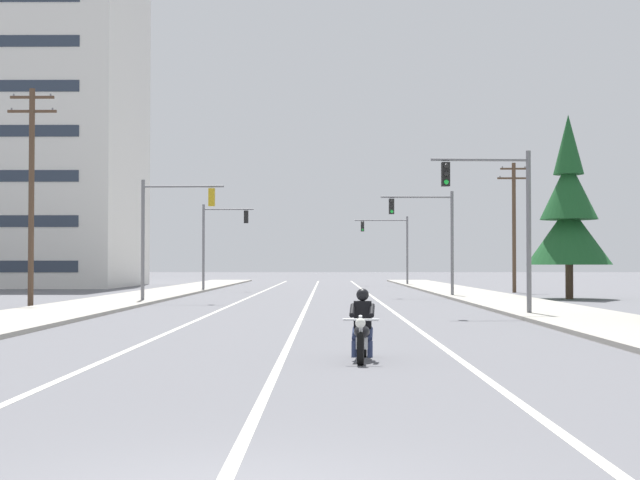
# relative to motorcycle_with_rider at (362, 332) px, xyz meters

# --- Properties ---
(lane_stripe_center) EXTENTS (0.16, 100.00, 0.01)m
(lane_stripe_center) POSITION_rel_motorcycle_with_rider_xyz_m (-1.65, 33.94, -0.58)
(lane_stripe_center) COLOR beige
(lane_stripe_center) RESTS_ON ground
(lane_stripe_left) EXTENTS (0.16, 100.00, 0.01)m
(lane_stripe_left) POSITION_rel_motorcycle_with_rider_xyz_m (-5.24, 33.94, -0.58)
(lane_stripe_left) COLOR beige
(lane_stripe_left) RESTS_ON ground
(lane_stripe_right) EXTENTS (0.16, 100.00, 0.01)m
(lane_stripe_right) POSITION_rel_motorcycle_with_rider_xyz_m (2.00, 33.94, -0.58)
(lane_stripe_right) COLOR beige
(lane_stripe_right) RESTS_ON ground
(sidewalk_kerb_right) EXTENTS (4.40, 110.00, 0.14)m
(sidewalk_kerb_right) POSITION_rel_motorcycle_with_rider_xyz_m (8.25, 28.94, -0.52)
(sidewalk_kerb_right) COLOR #9E998E
(sidewalk_kerb_right) RESTS_ON ground
(sidewalk_kerb_left) EXTENTS (4.40, 110.00, 0.14)m
(sidewalk_kerb_left) POSITION_rel_motorcycle_with_rider_xyz_m (-11.34, 28.94, -0.52)
(sidewalk_kerb_left) COLOR #9E998E
(sidewalk_kerb_left) RESTS_ON ground
(motorcycle_with_rider) EXTENTS (0.70, 2.19, 1.46)m
(motorcycle_with_rider) POSITION_rel_motorcycle_with_rider_xyz_m (0.00, 0.00, 0.00)
(motorcycle_with_rider) COLOR black
(motorcycle_with_rider) RESTS_ON ground
(traffic_signal_near_right) EXTENTS (3.77, 0.52, 6.20)m
(traffic_signal_near_right) POSITION_rel_motorcycle_with_rider_xyz_m (5.81, 15.48, 3.44)
(traffic_signal_near_right) COLOR slate
(traffic_signal_near_right) RESTS_ON ground
(traffic_signal_near_left) EXTENTS (4.20, 0.40, 6.20)m
(traffic_signal_near_left) POSITION_rel_motorcycle_with_rider_xyz_m (-8.82, 27.19, 3.47)
(traffic_signal_near_left) COLOR slate
(traffic_signal_near_left) RESTS_ON ground
(traffic_signal_mid_right) EXTENTS (4.26, 0.46, 6.20)m
(traffic_signal_mid_right) POSITION_rel_motorcycle_with_rider_xyz_m (5.42, 34.58, 3.47)
(traffic_signal_mid_right) COLOR slate
(traffic_signal_mid_right) RESTS_ON ground
(traffic_signal_mid_left) EXTENTS (3.70, 0.37, 6.20)m
(traffic_signal_mid_left) POSITION_rel_motorcycle_with_rider_xyz_m (-8.52, 46.43, 3.44)
(traffic_signal_mid_left) COLOR slate
(traffic_signal_mid_left) RESTS_ON ground
(traffic_signal_far_right) EXTENTS (4.82, 0.37, 6.20)m
(traffic_signal_far_right) POSITION_rel_motorcycle_with_rider_xyz_m (5.15, 63.16, 3.51)
(traffic_signal_far_right) COLOR slate
(traffic_signal_far_right) RESTS_ON ground
(utility_pole_left_near) EXTENTS (2.25, 0.26, 10.03)m
(utility_pole_left_near) POSITION_rel_motorcycle_with_rider_xyz_m (-14.28, 23.09, 4.80)
(utility_pole_left_near) COLOR #4C3828
(utility_pole_left_near) RESTS_ON ground
(utility_pole_right_far) EXTENTS (2.23, 0.26, 8.82)m
(utility_pole_right_far) POSITION_rel_motorcycle_with_rider_xyz_m (12.01, 43.34, 4.17)
(utility_pole_right_far) COLOR #4C3828
(utility_pole_right_far) RESTS_ON ground
(conifer_tree_right_verge_far) EXTENTS (4.67, 4.67, 10.28)m
(conifer_tree_right_verge_far) POSITION_rel_motorcycle_with_rider_xyz_m (12.74, 32.09, 4.13)
(conifer_tree_right_verge_far) COLOR #423023
(conifer_tree_right_verge_far) RESTS_ON ground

